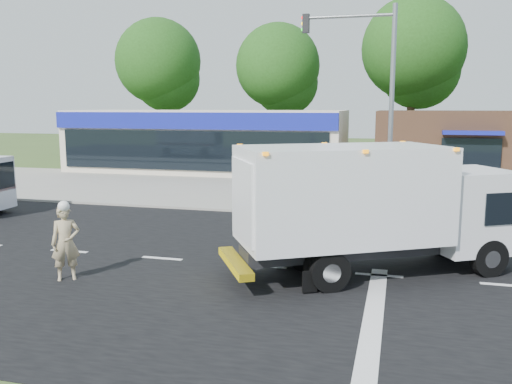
# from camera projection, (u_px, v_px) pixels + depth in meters

# --- Properties ---
(ground) EXTENTS (120.00, 120.00, 0.00)m
(ground) POSITION_uv_depth(u_px,v_px,m) (265.00, 267.00, 14.56)
(ground) COLOR #385123
(ground) RESTS_ON ground
(road_asphalt) EXTENTS (60.00, 14.00, 0.02)m
(road_asphalt) POSITION_uv_depth(u_px,v_px,m) (265.00, 267.00, 14.56)
(road_asphalt) COLOR black
(road_asphalt) RESTS_ON ground
(sidewalk) EXTENTS (60.00, 2.40, 0.12)m
(sidewalk) POSITION_uv_depth(u_px,v_px,m) (313.00, 209.00, 22.37)
(sidewalk) COLOR gray
(sidewalk) RESTS_ON ground
(parking_apron) EXTENTS (60.00, 9.00, 0.02)m
(parking_apron) POSITION_uv_depth(u_px,v_px,m) (331.00, 190.00, 27.91)
(parking_apron) COLOR gray
(parking_apron) RESTS_ON ground
(lane_markings) EXTENTS (55.20, 7.00, 0.01)m
(lane_markings) POSITION_uv_depth(u_px,v_px,m) (306.00, 287.00, 12.92)
(lane_markings) COLOR silver
(lane_markings) RESTS_ON road_asphalt
(ems_box_truck) EXTENTS (7.65, 5.70, 3.32)m
(ems_box_truck) POSITION_uv_depth(u_px,v_px,m) (372.00, 201.00, 13.67)
(ems_box_truck) COLOR black
(ems_box_truck) RESTS_ON ground
(emergency_worker) EXTENTS (0.82, 0.77, 2.00)m
(emergency_worker) POSITION_uv_depth(u_px,v_px,m) (66.00, 242.00, 13.33)
(emergency_worker) COLOR tan
(emergency_worker) RESTS_ON ground
(retail_strip_mall) EXTENTS (18.00, 6.20, 4.00)m
(retail_strip_mall) POSITION_uv_depth(u_px,v_px,m) (206.00, 141.00, 35.55)
(retail_strip_mall) COLOR beige
(retail_strip_mall) RESTS_ON ground
(brown_storefront) EXTENTS (10.00, 6.70, 4.00)m
(brown_storefront) POSITION_uv_depth(u_px,v_px,m) (465.00, 146.00, 31.52)
(brown_storefront) COLOR #382316
(brown_storefront) RESTS_ON ground
(traffic_signal_pole) EXTENTS (3.51, 0.25, 8.00)m
(traffic_signal_pole) POSITION_uv_depth(u_px,v_px,m) (374.00, 89.00, 20.43)
(traffic_signal_pole) COLOR gray
(traffic_signal_pole) RESTS_ON ground
(background_trees) EXTENTS (36.77, 7.39, 12.10)m
(background_trees) POSITION_uv_depth(u_px,v_px,m) (346.00, 64.00, 40.48)
(background_trees) COLOR #332114
(background_trees) RESTS_ON ground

